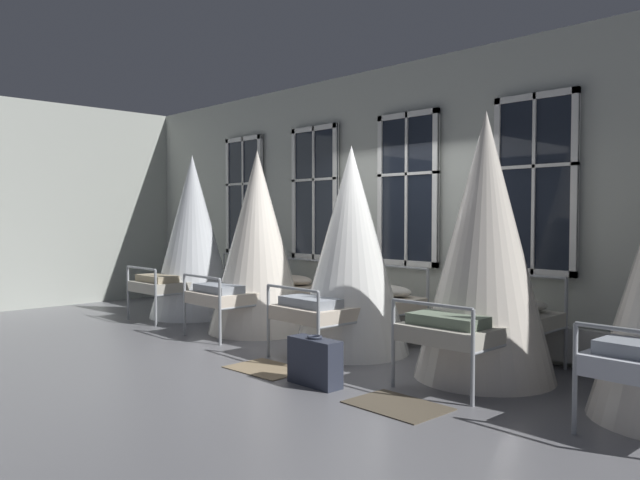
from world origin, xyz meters
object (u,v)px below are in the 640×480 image
object	(u,v)px
suitcase_dark	(315,362)
cot_first	(193,239)
cot_second	(258,244)
cot_third	(351,253)
cot_fourth	(485,250)

from	to	relation	value
suitcase_dark	cot_first	bearing A→B (deg)	162.53
cot_second	cot_third	world-z (taller)	cot_second
cot_second	cot_fourth	world-z (taller)	cot_fourth
cot_second	cot_third	xyz separation A→B (m)	(1.77, -0.01, -0.04)
cot_second	cot_fourth	distance (m)	3.48
cot_third	cot_first	bearing A→B (deg)	90.40
cot_first	cot_third	size ratio (longest dim) A/B	1.06
cot_first	cot_fourth	distance (m)	5.22
cot_first	suitcase_dark	xyz separation A→B (m)	(4.27, -1.38, -1.00)
cot_second	cot_third	size ratio (longest dim) A/B	1.04
cot_second	suitcase_dark	xyz separation A→B (m)	(2.53, -1.31, -0.97)
cot_third	suitcase_dark	size ratio (longest dim) A/B	4.26
cot_first	cot_third	world-z (taller)	cot_first
cot_second	cot_third	distance (m)	1.77
cot_first	cot_second	size ratio (longest dim) A/B	1.02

